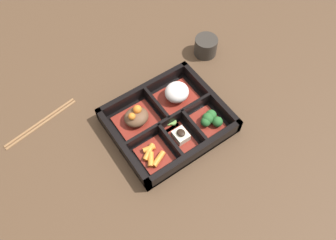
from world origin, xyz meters
name	(u,v)px	position (x,y,z in m)	size (l,w,h in m)	color
ground_plane	(168,125)	(0.00, 0.00, 0.00)	(3.00, 3.00, 0.00)	#4C3523
bento_base	(168,124)	(0.00, 0.00, 0.01)	(0.29, 0.25, 0.01)	black
bento_rim	(169,121)	(0.00, 0.00, 0.02)	(0.29, 0.25, 0.05)	black
bowl_stew	(136,118)	(-0.06, 0.05, 0.03)	(0.11, 0.09, 0.05)	maroon
bowl_rice	(177,93)	(0.06, 0.05, 0.03)	(0.11, 0.09, 0.05)	maroon
bowl_carrots	(153,155)	(-0.08, -0.06, 0.02)	(0.07, 0.08, 0.02)	maroon
bowl_tofu	(182,136)	(0.00, -0.06, 0.02)	(0.05, 0.08, 0.03)	maroon
bowl_greens	(209,120)	(0.09, -0.06, 0.03)	(0.07, 0.08, 0.04)	maroon
bowl_pickles	(170,123)	(0.00, -0.01, 0.01)	(0.04, 0.04, 0.01)	maroon
tea_cup	(206,46)	(0.24, 0.15, 0.03)	(0.07, 0.07, 0.06)	#2D2823
chopsticks	(41,122)	(-0.27, 0.20, 0.00)	(0.21, 0.05, 0.01)	brown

